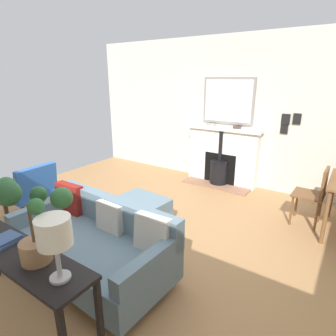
% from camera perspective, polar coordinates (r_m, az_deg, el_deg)
% --- Properties ---
extents(ground_plane, '(5.40, 6.38, 0.01)m').
position_cam_1_polar(ground_plane, '(3.76, -4.60, -14.51)').
color(ground_plane, '#A87A4C').
extents(wall_left, '(0.12, 6.38, 2.77)m').
position_cam_1_polar(wall_left, '(5.57, 12.93, 11.07)').
color(wall_left, silver).
rests_on(wall_left, ground).
extents(fireplace, '(0.57, 1.45, 1.12)m').
position_cam_1_polar(fireplace, '(5.56, 11.00, 1.93)').
color(fireplace, '#93664C').
rests_on(fireplace, ground).
extents(mirror_over_mantel, '(0.04, 1.00, 0.85)m').
position_cam_1_polar(mirror_over_mantel, '(5.49, 12.23, 13.31)').
color(mirror_over_mantel, gray).
extents(mantel_bowl_near, '(0.16, 0.16, 0.05)m').
position_cam_1_polar(mantel_bowl_near, '(5.57, 8.76, 8.80)').
color(mantel_bowl_near, '#9E9384').
rests_on(mantel_bowl_near, fireplace).
extents(mantel_bowl_far, '(0.16, 0.16, 0.05)m').
position_cam_1_polar(mantel_bowl_far, '(5.37, 13.95, 8.15)').
color(mantel_bowl_far, '#47382D').
rests_on(mantel_bowl_far, fireplace).
extents(sofa, '(0.96, 1.82, 0.78)m').
position_cam_1_polar(sofa, '(3.16, -14.86, -14.73)').
color(sofa, '#B2B2B7').
rests_on(sofa, ground).
extents(ottoman, '(0.71, 0.76, 0.39)m').
position_cam_1_polar(ottoman, '(3.97, -5.88, -8.57)').
color(ottoman, '#B2B2B7').
rests_on(ottoman, ground).
extents(armchair_accent, '(0.69, 0.60, 0.84)m').
position_cam_1_polar(armchair_accent, '(4.53, -26.07, -3.91)').
color(armchair_accent, '#4C3321').
rests_on(armchair_accent, ground).
extents(console_table, '(0.36, 1.65, 0.73)m').
position_cam_1_polar(console_table, '(2.65, -29.01, -15.79)').
color(console_table, black).
rests_on(console_table, ground).
extents(table_lamp_far_end, '(0.22, 0.22, 0.45)m').
position_cam_1_polar(table_lamp_far_end, '(1.96, -22.26, -12.45)').
color(table_lamp_far_end, '#B2B2B7').
rests_on(table_lamp_far_end, console_table).
extents(potted_plant, '(0.46, 0.41, 0.66)m').
position_cam_1_polar(potted_plant, '(2.19, -26.03, -8.82)').
color(potted_plant, '#99704C').
rests_on(potted_plant, console_table).
extents(book_stack, '(0.29, 0.21, 0.04)m').
position_cam_1_polar(book_stack, '(2.70, -30.64, -12.75)').
color(book_stack, '#38517F').
rests_on(book_stack, console_table).
extents(dining_chair_near_fireplace, '(0.41, 0.41, 0.86)m').
position_cam_1_polar(dining_chair_near_fireplace, '(4.35, 27.96, -4.32)').
color(dining_chair_near_fireplace, brown).
rests_on(dining_chair_near_fireplace, ground).
extents(photo_gallery_row, '(0.02, 0.31, 0.36)m').
position_cam_1_polar(photo_gallery_row, '(5.22, 23.55, 8.63)').
color(photo_gallery_row, black).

